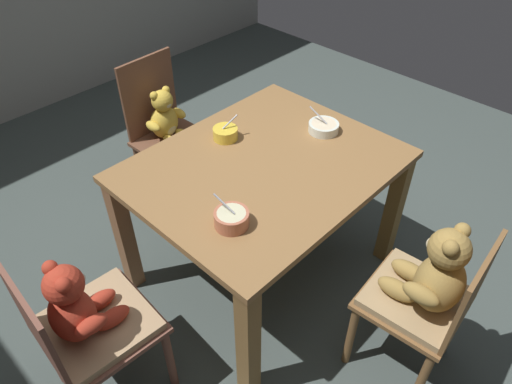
{
  "coord_description": "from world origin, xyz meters",
  "views": [
    {
      "loc": [
        -1.27,
        -1.17,
        2.04
      ],
      "look_at": [
        0.0,
        0.05,
        0.52
      ],
      "focal_mm": 33.16,
      "sensor_mm": 36.0,
      "label": 1
    }
  ],
  "objects_px": {
    "dining_table": "(264,183)",
    "porridge_bowl_yellow_far_center": "(225,133)",
    "porridge_bowl_white_near_right": "(324,127)",
    "porridge_bowl_terracotta_near_left": "(232,218)",
    "teddy_chair_near_front": "(430,286)",
    "teddy_chair_far_center": "(166,125)",
    "teddy_chair_near_left": "(83,319)"
  },
  "relations": [
    {
      "from": "dining_table",
      "to": "porridge_bowl_yellow_far_center",
      "type": "bearing_deg",
      "value": 86.45
    },
    {
      "from": "teddy_chair_near_front",
      "to": "porridge_bowl_white_near_right",
      "type": "distance_m",
      "value": 0.92
    },
    {
      "from": "teddy_chair_near_front",
      "to": "porridge_bowl_white_near_right",
      "type": "height_order",
      "value": "teddy_chair_near_front"
    },
    {
      "from": "teddy_chair_far_center",
      "to": "porridge_bowl_yellow_far_center",
      "type": "distance_m",
      "value": 0.65
    },
    {
      "from": "teddy_chair_near_left",
      "to": "teddy_chair_far_center",
      "type": "bearing_deg",
      "value": 42.68
    },
    {
      "from": "porridge_bowl_terracotta_near_left",
      "to": "teddy_chair_near_left",
      "type": "bearing_deg",
      "value": 161.85
    },
    {
      "from": "porridge_bowl_white_near_right",
      "to": "porridge_bowl_yellow_far_center",
      "type": "bearing_deg",
      "value": 141.37
    },
    {
      "from": "porridge_bowl_white_near_right",
      "to": "porridge_bowl_terracotta_near_left",
      "type": "xyz_separation_m",
      "value": [
        -0.78,
        -0.15,
        0.01
      ]
    },
    {
      "from": "dining_table",
      "to": "porridge_bowl_yellow_far_center",
      "type": "height_order",
      "value": "porridge_bowl_yellow_far_center"
    },
    {
      "from": "teddy_chair_near_left",
      "to": "dining_table",
      "type": "bearing_deg",
      "value": 2.84
    },
    {
      "from": "teddy_chair_far_center",
      "to": "porridge_bowl_white_near_right",
      "type": "bearing_deg",
      "value": 17.07
    },
    {
      "from": "porridge_bowl_yellow_far_center",
      "to": "porridge_bowl_terracotta_near_left",
      "type": "bearing_deg",
      "value": -131.05
    },
    {
      "from": "porridge_bowl_yellow_far_center",
      "to": "porridge_bowl_white_near_right",
      "type": "distance_m",
      "value": 0.49
    },
    {
      "from": "dining_table",
      "to": "teddy_chair_near_left",
      "type": "height_order",
      "value": "teddy_chair_near_left"
    },
    {
      "from": "teddy_chair_far_center",
      "to": "porridge_bowl_white_near_right",
      "type": "height_order",
      "value": "teddy_chair_far_center"
    },
    {
      "from": "teddy_chair_near_front",
      "to": "teddy_chair_near_left",
      "type": "relative_size",
      "value": 1.05
    },
    {
      "from": "porridge_bowl_yellow_far_center",
      "to": "teddy_chair_near_front",
      "type": "bearing_deg",
      "value": -88.72
    },
    {
      "from": "porridge_bowl_yellow_far_center",
      "to": "porridge_bowl_terracotta_near_left",
      "type": "height_order",
      "value": "porridge_bowl_terracotta_near_left"
    },
    {
      "from": "porridge_bowl_yellow_far_center",
      "to": "porridge_bowl_terracotta_near_left",
      "type": "relative_size",
      "value": 0.87
    },
    {
      "from": "dining_table",
      "to": "teddy_chair_near_front",
      "type": "bearing_deg",
      "value": -87.18
    },
    {
      "from": "porridge_bowl_white_near_right",
      "to": "porridge_bowl_terracotta_near_left",
      "type": "relative_size",
      "value": 1.08
    },
    {
      "from": "dining_table",
      "to": "porridge_bowl_yellow_far_center",
      "type": "distance_m",
      "value": 0.31
    },
    {
      "from": "teddy_chair_near_front",
      "to": "porridge_bowl_yellow_far_center",
      "type": "height_order",
      "value": "teddy_chair_near_front"
    },
    {
      "from": "porridge_bowl_yellow_far_center",
      "to": "porridge_bowl_white_near_right",
      "type": "relative_size",
      "value": 0.8
    },
    {
      "from": "teddy_chair_near_front",
      "to": "porridge_bowl_white_near_right",
      "type": "xyz_separation_m",
      "value": [
        0.36,
        0.83,
        0.2
      ]
    },
    {
      "from": "teddy_chair_near_front",
      "to": "teddy_chair_near_left",
      "type": "xyz_separation_m",
      "value": [
        -1.02,
        0.87,
        -0.03
      ]
    },
    {
      "from": "porridge_bowl_white_near_right",
      "to": "porridge_bowl_terracotta_near_left",
      "type": "bearing_deg",
      "value": -169.07
    },
    {
      "from": "dining_table",
      "to": "teddy_chair_near_front",
      "type": "distance_m",
      "value": 0.86
    },
    {
      "from": "teddy_chair_near_front",
      "to": "porridge_bowl_yellow_far_center",
      "type": "relative_size",
      "value": 6.75
    },
    {
      "from": "teddy_chair_near_front",
      "to": "porridge_bowl_terracotta_near_left",
      "type": "height_order",
      "value": "teddy_chair_near_front"
    },
    {
      "from": "dining_table",
      "to": "teddy_chair_near_left",
      "type": "distance_m",
      "value": 0.98
    },
    {
      "from": "porridge_bowl_yellow_far_center",
      "to": "porridge_bowl_white_near_right",
      "type": "xyz_separation_m",
      "value": [
        0.38,
        -0.31,
        -0.01
      ]
    }
  ]
}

